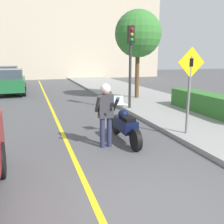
{
  "coord_description": "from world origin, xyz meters",
  "views": [
    {
      "loc": [
        -1.52,
        -3.26,
        2.5
      ],
      "look_at": [
        0.74,
        3.61,
        0.88
      ],
      "focal_mm": 40.0,
      "sensor_mm": 36.0,
      "label": 1
    }
  ],
  "objects_px": {
    "parked_car_green": "(11,81)",
    "parked_car_blue": "(8,76)",
    "traffic_light": "(131,52)",
    "person_biker": "(106,109)",
    "motorcycle": "(125,125)",
    "street_tree": "(138,34)",
    "crossing_sign": "(190,83)"
  },
  "relations": [
    {
      "from": "motorcycle",
      "to": "crossing_sign",
      "type": "xyz_separation_m",
      "value": [
        1.96,
        -0.29,
        1.23
      ]
    },
    {
      "from": "motorcycle",
      "to": "person_biker",
      "type": "height_order",
      "value": "person_biker"
    },
    {
      "from": "person_biker",
      "to": "crossing_sign",
      "type": "height_order",
      "value": "crossing_sign"
    },
    {
      "from": "crossing_sign",
      "to": "traffic_light",
      "type": "distance_m",
      "value": 4.36
    },
    {
      "from": "parked_car_blue",
      "to": "traffic_light",
      "type": "bearing_deg",
      "value": -65.13
    },
    {
      "from": "person_biker",
      "to": "street_tree",
      "type": "bearing_deg",
      "value": 60.05
    },
    {
      "from": "motorcycle",
      "to": "parked_car_green",
      "type": "distance_m",
      "value": 12.01
    },
    {
      "from": "street_tree",
      "to": "parked_car_green",
      "type": "bearing_deg",
      "value": 146.33
    },
    {
      "from": "person_biker",
      "to": "traffic_light",
      "type": "height_order",
      "value": "traffic_light"
    },
    {
      "from": "traffic_light",
      "to": "parked_car_blue",
      "type": "relative_size",
      "value": 0.87
    },
    {
      "from": "motorcycle",
      "to": "traffic_light",
      "type": "bearing_deg",
      "value": 65.79
    },
    {
      "from": "person_biker",
      "to": "traffic_light",
      "type": "bearing_deg",
      "value": 59.95
    },
    {
      "from": "street_tree",
      "to": "parked_car_blue",
      "type": "distance_m",
      "value": 13.36
    },
    {
      "from": "parked_car_green",
      "to": "parked_car_blue",
      "type": "relative_size",
      "value": 1.0
    },
    {
      "from": "crossing_sign",
      "to": "parked_car_green",
      "type": "xyz_separation_m",
      "value": [
        -5.78,
        11.68,
        -0.87
      ]
    },
    {
      "from": "motorcycle",
      "to": "person_biker",
      "type": "xyz_separation_m",
      "value": [
        -0.68,
        -0.3,
        0.61
      ]
    },
    {
      "from": "crossing_sign",
      "to": "street_tree",
      "type": "distance_m",
      "value": 7.33
    },
    {
      "from": "motorcycle",
      "to": "crossing_sign",
      "type": "height_order",
      "value": "crossing_sign"
    },
    {
      "from": "person_biker",
      "to": "parked_car_green",
      "type": "distance_m",
      "value": 12.1
    },
    {
      "from": "street_tree",
      "to": "parked_car_green",
      "type": "relative_size",
      "value": 1.16
    },
    {
      "from": "crossing_sign",
      "to": "street_tree",
      "type": "height_order",
      "value": "street_tree"
    },
    {
      "from": "traffic_light",
      "to": "parked_car_green",
      "type": "distance_m",
      "value": 9.49
    },
    {
      "from": "motorcycle",
      "to": "traffic_light",
      "type": "height_order",
      "value": "traffic_light"
    },
    {
      "from": "person_biker",
      "to": "traffic_light",
      "type": "distance_m",
      "value": 5.17
    },
    {
      "from": "crossing_sign",
      "to": "parked_car_blue",
      "type": "xyz_separation_m",
      "value": [
        -6.31,
        17.48,
        -0.87
      ]
    },
    {
      "from": "crossing_sign",
      "to": "parked_car_green",
      "type": "height_order",
      "value": "crossing_sign"
    },
    {
      "from": "traffic_light",
      "to": "parked_car_blue",
      "type": "distance_m",
      "value": 14.7
    },
    {
      "from": "parked_car_green",
      "to": "parked_car_blue",
      "type": "distance_m",
      "value": 5.83
    },
    {
      "from": "person_biker",
      "to": "crossing_sign",
      "type": "relative_size",
      "value": 0.68
    },
    {
      "from": "traffic_light",
      "to": "parked_car_green",
      "type": "xyz_separation_m",
      "value": [
        -5.6,
        7.43,
        -1.84
      ]
    },
    {
      "from": "crossing_sign",
      "to": "motorcycle",
      "type": "bearing_deg",
      "value": 171.46
    },
    {
      "from": "parked_car_green",
      "to": "parked_car_blue",
      "type": "xyz_separation_m",
      "value": [
        -0.53,
        5.8,
        0.0
      ]
    }
  ]
}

